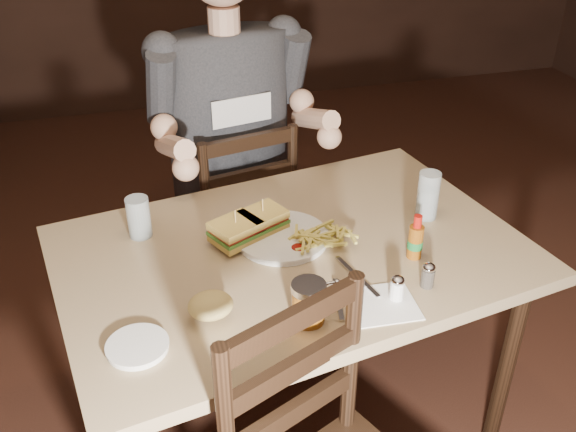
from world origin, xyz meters
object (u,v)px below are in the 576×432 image
object	(u,v)px
syrup_dispenser	(308,302)
dinner_plate	(282,238)
chair_far	(233,221)
side_plate	(138,348)
main_table	(293,270)
glass_right	(428,195)
diner	(232,96)
glass_left	(139,217)
hot_sauce	(416,237)

from	to	relation	value
syrup_dispenser	dinner_plate	bearing A→B (deg)	75.63
chair_far	side_plate	xyz separation A→B (m)	(-0.41, -1.00, 0.32)
chair_far	side_plate	world-z (taller)	chair_far
main_table	chair_far	world-z (taller)	chair_far
main_table	glass_right	bearing A→B (deg)	7.59
main_table	diner	world-z (taller)	diner
dinner_plate	glass_left	size ratio (longest dim) A/B	2.13
hot_sauce	glass_right	bearing A→B (deg)	55.73
glass_right	hot_sauce	bearing A→B (deg)	-124.27
glass_left	syrup_dispenser	world-z (taller)	glass_left
main_table	glass_left	xyz separation A→B (m)	(-0.41, 0.19, 0.14)
glass_right	dinner_plate	bearing A→B (deg)	-178.96
chair_far	side_plate	bearing A→B (deg)	56.57
glass_right	chair_far	bearing A→B (deg)	126.85
diner	dinner_plate	world-z (taller)	diner
glass_left	hot_sauce	size ratio (longest dim) A/B	0.93
glass_right	hot_sauce	world-z (taller)	glass_right
diner	syrup_dispenser	xyz separation A→B (m)	(-0.02, -0.95, -0.17)
dinner_plate	syrup_dispenser	size ratio (longest dim) A/B	2.41
hot_sauce	side_plate	xyz separation A→B (m)	(-0.77, -0.17, -0.06)
dinner_plate	hot_sauce	distance (m)	0.38
diner	glass_left	distance (m)	0.62
main_table	chair_far	bearing A→B (deg)	93.50
chair_far	glass_right	size ratio (longest dim) A/B	6.02
diner	dinner_plate	xyz separation A→B (m)	(0.02, -0.60, -0.21)
hot_sauce	side_plate	bearing A→B (deg)	-167.68
syrup_dispenser	hot_sauce	bearing A→B (deg)	16.65
main_table	syrup_dispenser	distance (m)	0.33
chair_far	diner	xyz separation A→B (m)	(0.01, -0.05, 0.54)
dinner_plate	chair_far	bearing A→B (deg)	92.23
chair_far	dinner_plate	xyz separation A→B (m)	(0.03, -0.65, 0.33)
chair_far	diner	world-z (taller)	diner
dinner_plate	hot_sauce	size ratio (longest dim) A/B	1.97
glass_right	syrup_dispenser	world-z (taller)	glass_right
chair_far	hot_sauce	xyz separation A→B (m)	(0.36, -0.83, 0.39)
dinner_plate	glass_left	xyz separation A→B (m)	(-0.39, 0.14, 0.05)
chair_far	main_table	bearing A→B (deg)	82.47
glass_left	glass_right	distance (m)	0.86
chair_far	diner	distance (m)	0.54
chair_far	glass_right	distance (m)	0.90
glass_right	side_plate	distance (m)	0.96
glass_left	side_plate	xyz separation A→B (m)	(-0.05, -0.48, -0.06)
chair_far	dinner_plate	world-z (taller)	chair_far
diner	glass_right	xyz separation A→B (m)	(0.47, -0.59, -0.15)
main_table	chair_far	xyz separation A→B (m)	(-0.04, 0.70, -0.25)
dinner_plate	glass_right	size ratio (longest dim) A/B	1.76
dinner_plate	glass_right	distance (m)	0.46
chair_far	diner	bearing A→B (deg)	90.00
chair_far	diner	size ratio (longest dim) A/B	0.86
dinner_plate	main_table	bearing A→B (deg)	-70.72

